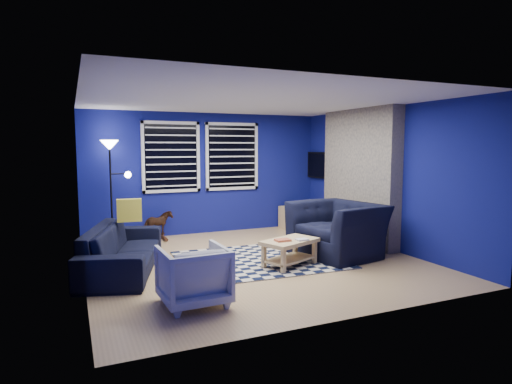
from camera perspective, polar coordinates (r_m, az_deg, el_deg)
floor at (r=6.85m, az=-0.22°, el=-9.20°), size 5.00×5.00×0.00m
ceiling at (r=6.65m, az=-0.23°, el=12.07°), size 5.00×5.00×0.00m
wall_back at (r=8.98m, az=-6.55°, el=2.47°), size 5.00×0.00×5.00m
wall_left at (r=6.10m, az=-22.34°, el=0.41°), size 0.00×5.00×5.00m
wall_right at (r=7.96m, az=16.55°, el=1.81°), size 0.00×5.00×5.00m
fireplace at (r=8.26m, az=13.56°, el=1.67°), size 0.65×2.00×2.50m
window_left at (r=8.74m, az=-11.23°, el=4.60°), size 1.17×0.06×1.42m
window_right at (r=9.10m, az=-3.18°, el=4.75°), size 1.17×0.06×1.42m
tv at (r=9.54m, az=8.57°, el=3.55°), size 0.07×1.00×0.58m
rug at (r=6.90m, az=0.47°, el=-9.01°), size 2.59×2.11×0.02m
sofa at (r=6.58m, az=-17.31°, el=-7.19°), size 2.39×1.48×0.65m
armchair_big at (r=7.22m, az=10.80°, el=-4.94°), size 1.56×1.43×0.88m
armchair_bent at (r=5.02m, az=-8.34°, el=-10.93°), size 0.76×0.78×0.68m
rocking_horse at (r=8.59m, az=-12.96°, el=-4.12°), size 0.43×0.62×0.48m
coffee_table at (r=6.51m, az=4.52°, el=-7.32°), size 0.98×0.78×0.43m
cabinet at (r=9.61m, az=5.07°, el=-3.26°), size 0.61×0.43×0.57m
floor_lamp at (r=8.27m, az=-18.75°, el=4.15°), size 0.52×0.32×1.92m
throw_pillow at (r=6.87m, az=-16.54°, el=-2.35°), size 0.38×0.15×0.35m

